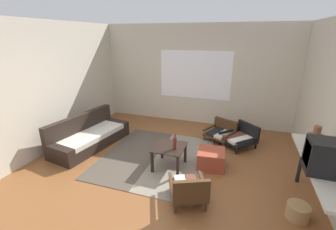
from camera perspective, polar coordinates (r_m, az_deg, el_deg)
ground_plane at (r=4.14m, az=-3.09°, el=-15.95°), size 7.80×7.80×0.00m
far_wall_with_window at (r=6.40m, az=6.91°, el=9.91°), size 5.60×0.13×2.70m
side_wall_left at (r=5.32m, az=-29.92°, el=5.52°), size 0.12×6.60×2.70m
area_rug at (r=4.80m, az=-3.13°, el=-10.44°), size 2.10×2.38×0.01m
couch at (r=5.48m, az=-19.22°, el=-5.11°), size 1.02×1.94×0.70m
coffee_table at (r=4.29m, az=0.35°, el=-8.94°), size 0.57×0.61×0.44m
armchair_by_window at (r=5.59m, az=13.27°, el=-4.06°), size 0.80×0.77×0.48m
armchair_striped_foreground at (r=3.54m, az=5.19°, el=-18.08°), size 0.72×0.76×0.53m
armchair_corner at (r=5.42m, az=17.83°, el=-5.19°), size 0.89×0.89×0.50m
ottoman_orange at (r=4.48m, az=10.75°, el=-10.75°), size 0.54×0.54×0.34m
console_shelf at (r=3.56m, az=34.05°, el=-11.35°), size 0.41×1.85×0.86m
crt_television at (r=3.25m, az=35.92°, el=-8.75°), size 0.52×0.33×0.41m
clay_vase at (r=3.88m, az=33.01°, el=-5.34°), size 0.23×0.23×0.34m
glass_bottle at (r=4.11m, az=1.75°, el=-7.05°), size 0.07×0.07×0.30m
wicker_basket at (r=3.82m, az=29.84°, el=-20.33°), size 0.30×0.30×0.22m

